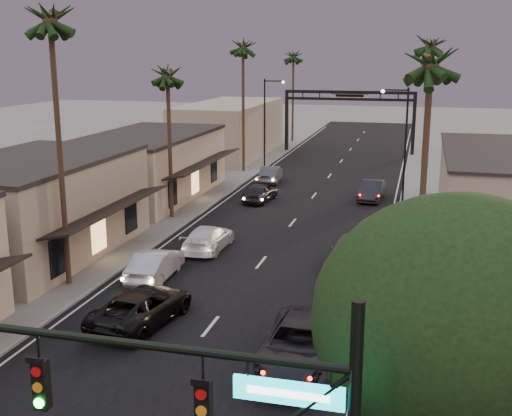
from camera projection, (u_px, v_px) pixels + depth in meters
The scene contains 28 objects.
ground at pixel (301, 213), 47.56m from camera, with size 200.00×200.00×0.00m, color slate.
road at pixel (312, 198), 52.26m from camera, with size 14.00×120.00×0.02m, color black.
sidewalk_left at pixel (226, 176), 61.16m from camera, with size 5.00×92.00×0.12m, color slate.
sidewalk_right at pixel (432, 187), 56.51m from camera, with size 5.00×92.00×0.12m, color slate.
storefront_mid at pixel (34, 210), 36.93m from camera, with size 8.00×14.00×5.50m, color gray.
storefront_far at pixel (148, 167), 52.03m from camera, with size 8.00×16.00×5.00m, color #C2B194.
storefront_dist at pixel (230, 129), 73.54m from camera, with size 8.00×20.00×6.00m, color gray.
building_right at pixel (504, 190), 43.55m from camera, with size 8.00×18.00×5.00m, color gray.
corner_tree at pixel (464, 331), 13.22m from camera, with size 6.20×6.20×8.80m.
arch at pixel (349, 106), 74.47m from camera, with size 15.20×0.40×7.27m.
streetlight_right at pixel (402, 136), 49.31m from camera, with size 2.13×0.30×9.00m.
streetlight_left at pixel (267, 116), 64.92m from camera, with size 2.13×0.30×9.00m.
palm_lb at pixel (49, 12), 29.58m from camera, with size 3.20×3.20×15.20m.
palm_lc at pixel (167, 69), 43.43m from camera, with size 3.20×3.20×12.20m.
palm_ld at pixel (243, 43), 60.84m from camera, with size 3.20×3.20×14.20m.
palm_ra at pixel (432, 55), 27.71m from camera, with size 3.20×3.20×13.20m.
palm_rb at pixel (431, 40), 46.29m from camera, with size 3.20×3.20×14.20m.
palm_rc at pixel (429, 63), 65.56m from camera, with size 3.20×3.20×12.20m.
palm_far at pixel (293, 53), 82.62m from camera, with size 3.20×3.20×13.20m.
oncoming_pickup at pixel (142, 307), 27.93m from camera, with size 2.62×5.69×1.58m, color black.
oncoming_silver at pixel (155, 264), 33.53m from camera, with size 1.66×4.75×1.57m, color #AFAEB4.
oncoming_white at pixel (208, 238), 38.45m from camera, with size 2.07×5.09×1.48m, color silver.
oncoming_dgrey at pixel (260, 192), 50.97m from camera, with size 1.78×4.42×1.51m, color black.
oncoming_grey_far at pixel (271, 174), 58.46m from camera, with size 1.63×4.66×1.54m, color #424247.
curbside_near at pixel (301, 345), 24.06m from camera, with size 2.92×6.33×1.76m, color black.
curbside_black at pixel (365, 286), 30.29m from camera, with size 2.27×5.57×1.62m, color black.
curbside_grey at pixel (349, 251), 35.80m from camera, with size 1.89×4.70×1.60m, color #4A4A4F.
curbside_far at pixel (372, 191), 51.48m from camera, with size 1.65×4.72×1.55m, color black.
Camera 1 is at (8.41, -5.48, 11.57)m, focal length 45.00 mm.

